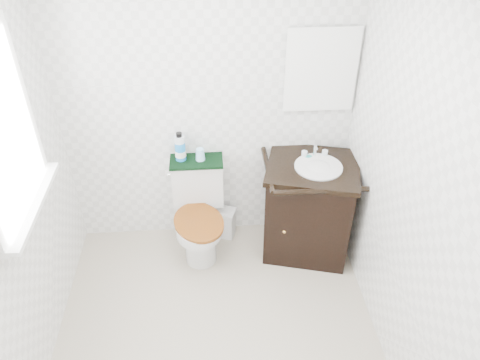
{
  "coord_description": "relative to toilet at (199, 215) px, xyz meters",
  "views": [
    {
      "loc": [
        0.01,
        -1.92,
        2.75
      ],
      "look_at": [
        0.21,
        0.75,
        0.83
      ],
      "focal_mm": 35.0,
      "sensor_mm": 36.0,
      "label": 1
    }
  ],
  "objects": [
    {
      "name": "floor",
      "position": [
        0.1,
        -0.97,
        -0.34
      ],
      "size": [
        2.4,
        2.4,
        0.0
      ],
      "primitive_type": "plane",
      "color": "beige",
      "rests_on": "ground"
    },
    {
      "name": "toilet",
      "position": [
        0.0,
        0.0,
        0.0
      ],
      "size": [
        0.47,
        0.66,
        0.77
      ],
      "color": "silver",
      "rests_on": "floor"
    },
    {
      "name": "trash_bin",
      "position": [
        0.2,
        0.13,
        -0.2
      ],
      "size": [
        0.22,
        0.2,
        0.27
      ],
      "color": "white",
      "rests_on": "floor"
    },
    {
      "name": "mirror",
      "position": [
        0.92,
        0.21,
        1.11
      ],
      "size": [
        0.5,
        0.02,
        0.6
      ],
      "primitive_type": "cube",
      "color": "silver",
      "rests_on": "wall_back"
    },
    {
      "name": "cup",
      "position": [
        0.03,
        0.13,
        0.49
      ],
      "size": [
        0.08,
        0.08,
        0.09
      ],
      "primitive_type": "cone",
      "color": "#9BD7FF",
      "rests_on": "towel"
    },
    {
      "name": "mouthwash_bottle",
      "position": [
        -0.12,
        0.14,
        0.55
      ],
      "size": [
        0.08,
        0.08,
        0.23
      ],
      "color": "#187DD2",
      "rests_on": "towel"
    },
    {
      "name": "wall_right",
      "position": [
        1.2,
        -0.97,
        0.86
      ],
      "size": [
        0.0,
        2.4,
        2.4
      ],
      "primitive_type": "plane",
      "rotation": [
        1.57,
        0.0,
        -1.57
      ],
      "color": "white",
      "rests_on": "ground"
    },
    {
      "name": "soap_bar",
      "position": [
        0.85,
        0.04,
        0.49
      ],
      "size": [
        0.07,
        0.05,
        0.02
      ],
      "primitive_type": "ellipsoid",
      "color": "#1A807D",
      "rests_on": "vanity"
    },
    {
      "name": "wall_back",
      "position": [
        0.1,
        0.23,
        0.86
      ],
      "size": [
        2.4,
        0.0,
        2.4
      ],
      "primitive_type": "plane",
      "rotation": [
        1.57,
        0.0,
        0.0
      ],
      "color": "white",
      "rests_on": "ground"
    },
    {
      "name": "vanity",
      "position": [
        0.87,
        -0.07,
        0.09
      ],
      "size": [
        0.8,
        0.73,
        0.92
      ],
      "color": "black",
      "rests_on": "floor"
    },
    {
      "name": "towel",
      "position": [
        -0.0,
        0.12,
        0.44
      ],
      "size": [
        0.41,
        0.22,
        0.02
      ],
      "primitive_type": "cube",
      "color": "black",
      "rests_on": "toilet"
    }
  ]
}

